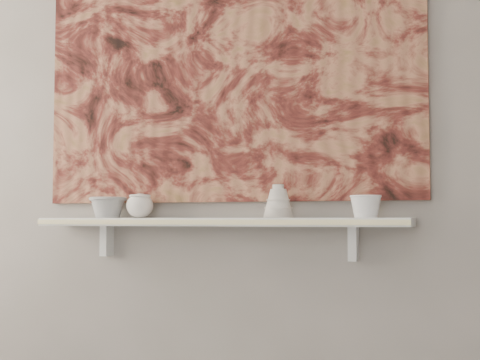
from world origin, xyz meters
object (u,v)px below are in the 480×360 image
at_px(bowl_white, 366,206).
at_px(cup_cream, 140,206).
at_px(painting, 224,58).
at_px(bell_vessel, 278,201).
at_px(shelf, 216,222).
at_px(bowl_grey, 108,207).

bearing_deg(bowl_white, cup_cream, 180.00).
height_order(painting, bell_vessel, painting).
relative_size(shelf, painting, 0.93).
bearing_deg(bell_vessel, cup_cream, 180.00).
bearing_deg(bell_vessel, bowl_grey, 180.00).
distance_m(shelf, cup_cream, 0.32).
bearing_deg(bowl_grey, bell_vessel, 0.00).
height_order(painting, cup_cream, painting).
height_order(painting, bowl_white, painting).
bearing_deg(shelf, bowl_grey, 180.00).
relative_size(painting, bowl_grey, 10.29).
height_order(painting, bowl_grey, painting).
height_order(bowl_grey, bowl_white, bowl_grey).
distance_m(painting, bowl_white, 0.79).
height_order(shelf, bowl_grey, bowl_grey).
bearing_deg(cup_cream, bowl_grey, 180.00).
xyz_separation_m(shelf, cup_cream, (-0.31, 0.00, 0.06)).
distance_m(painting, bowl_grey, 0.73).
bearing_deg(cup_cream, shelf, 0.00).
distance_m(cup_cream, bowl_white, 0.85).
height_order(bowl_grey, bell_vessel, bell_vessel).
bearing_deg(painting, cup_cream, -165.44).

